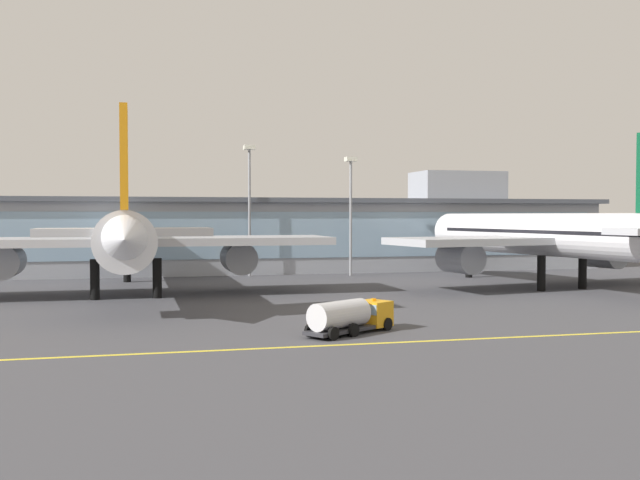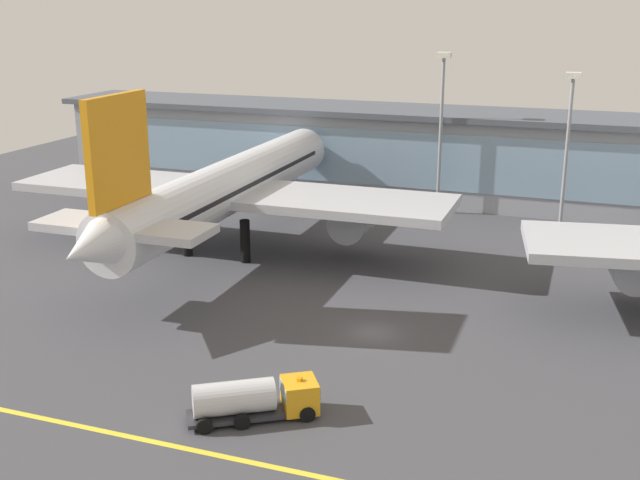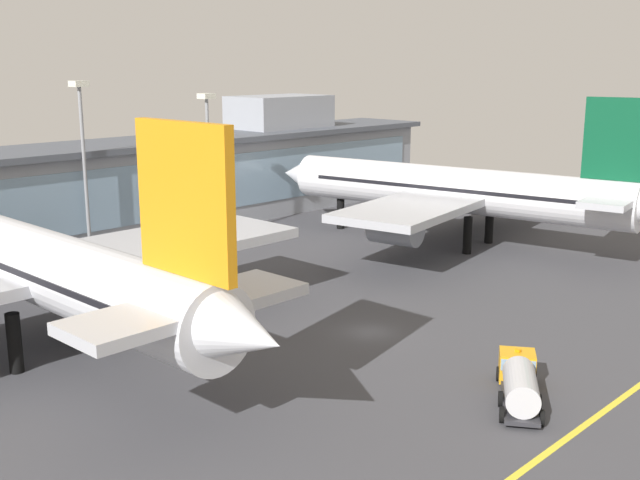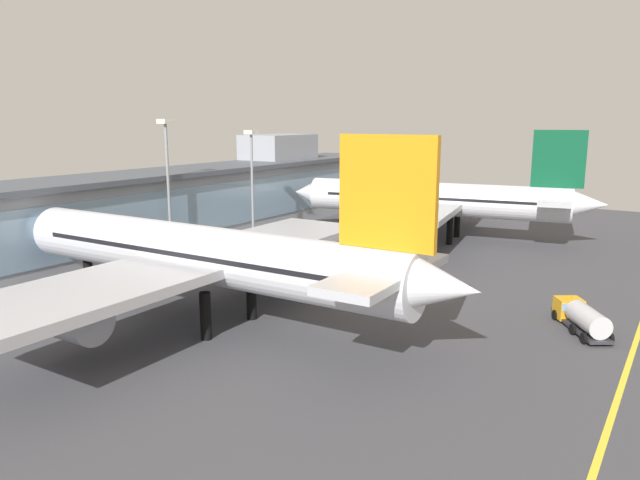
# 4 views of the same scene
# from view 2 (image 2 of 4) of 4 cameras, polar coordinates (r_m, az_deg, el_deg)

# --- Properties ---
(ground_plane) EXTENTS (180.00, 180.00, 0.00)m
(ground_plane) POSITION_cam_2_polar(r_m,az_deg,el_deg) (69.25, 3.85, -6.72)
(ground_plane) COLOR #424247
(taxiway_centreline_stripe) EXTENTS (144.00, 0.50, 0.01)m
(taxiway_centreline_stripe) POSITION_cam_2_polar(r_m,az_deg,el_deg) (50.92, -3.45, -16.06)
(taxiway_centreline_stripe) COLOR yellow
(taxiway_centreline_stripe) RESTS_ON ground
(terminal_building) EXTENTS (128.45, 14.00, 18.14)m
(terminal_building) POSITION_cam_2_polar(r_m,az_deg,el_deg) (114.06, 11.92, 6.02)
(terminal_building) COLOR #9399A3
(terminal_building) RESTS_ON ground
(airliner_near_left) EXTENTS (51.23, 58.94, 20.12)m
(airliner_near_left) POSITION_cam_2_polar(r_m,az_deg,el_deg) (90.31, -6.69, 3.74)
(airliner_near_left) COLOR black
(airliner_near_left) RESTS_ON ground
(fuel_tanker_truck) EXTENTS (8.90, 6.98, 2.90)m
(fuel_tanker_truck) POSITION_cam_2_polar(r_m,az_deg,el_deg) (55.47, -4.53, -11.32)
(fuel_tanker_truck) COLOR black
(fuel_tanker_truck) RESTS_ON ground
(apron_light_mast_west) EXTENTS (1.80, 1.80, 21.40)m
(apron_light_mast_west) POSITION_cam_2_polar(r_m,az_deg,el_deg) (106.44, 8.79, 9.40)
(apron_light_mast_west) COLOR gray
(apron_light_mast_west) RESTS_ON ground
(apron_light_mast_centre) EXTENTS (1.80, 1.80, 19.55)m
(apron_light_mast_centre) POSITION_cam_2_polar(r_m,az_deg,el_deg) (101.60, 17.55, 7.88)
(apron_light_mast_centre) COLOR gray
(apron_light_mast_centre) RESTS_ON ground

